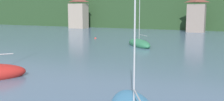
{
  "coord_description": "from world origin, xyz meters",
  "views": [
    {
      "loc": [
        11.64,
        19.0,
        6.07
      ],
      "look_at": [
        0.0,
        42.97,
        2.08
      ],
      "focal_mm": 42.58,
      "sensor_mm": 36.0,
      "label": 1
    }
  ],
  "objects_px": {
    "shore_building_west": "(78,14)",
    "mooring_buoy_near": "(95,38)",
    "sailboat_far_4": "(139,44)",
    "shore_building_westcentral": "(196,16)"
  },
  "relations": [
    {
      "from": "shore_building_west",
      "to": "shore_building_westcentral",
      "type": "relative_size",
      "value": 1.08
    },
    {
      "from": "shore_building_westcentral",
      "to": "sailboat_far_4",
      "type": "relative_size",
      "value": 0.87
    },
    {
      "from": "sailboat_far_4",
      "to": "shore_building_west",
      "type": "bearing_deg",
      "value": 2.95
    },
    {
      "from": "shore_building_west",
      "to": "sailboat_far_4",
      "type": "distance_m",
      "value": 51.0
    },
    {
      "from": "shore_building_west",
      "to": "mooring_buoy_near",
      "type": "relative_size",
      "value": 23.26
    },
    {
      "from": "shore_building_westcentral",
      "to": "sailboat_far_4",
      "type": "xyz_separation_m",
      "value": [
        -4.09,
        -35.85,
        -4.34
      ]
    },
    {
      "from": "sailboat_far_4",
      "to": "mooring_buoy_near",
      "type": "height_order",
      "value": "sailboat_far_4"
    },
    {
      "from": "shore_building_west",
      "to": "sailboat_far_4",
      "type": "bearing_deg",
      "value": -45.16
    },
    {
      "from": "sailboat_far_4",
      "to": "shore_building_westcentral",
      "type": "bearing_deg",
      "value": -48.4
    },
    {
      "from": "shore_building_westcentral",
      "to": "sailboat_far_4",
      "type": "distance_m",
      "value": 36.34
    }
  ]
}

